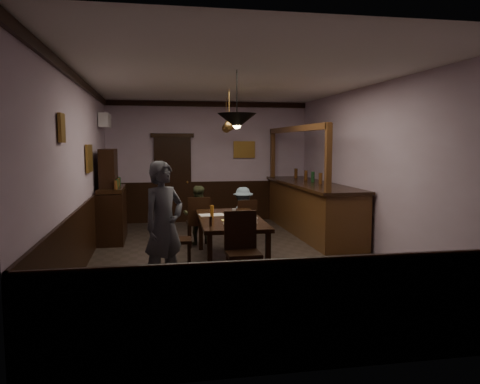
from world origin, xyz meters
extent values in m
cube|color=#2D2621|center=(0.00, 0.00, -0.01)|extent=(5.00, 8.00, 0.01)
cube|color=white|center=(0.00, 0.00, 3.00)|extent=(5.00, 8.00, 0.01)
cube|color=#B59CB2|center=(0.00, 4.00, 1.50)|extent=(5.00, 0.01, 3.00)
cube|color=#B59CB2|center=(0.00, -4.00, 1.50)|extent=(5.00, 0.01, 3.00)
cube|color=#B59CB2|center=(-2.50, 0.00, 1.50)|extent=(0.01, 8.00, 3.00)
cube|color=#B59CB2|center=(2.50, 0.00, 1.50)|extent=(0.01, 8.00, 3.00)
cube|color=black|center=(-0.14, -0.24, 0.72)|extent=(1.08, 2.24, 0.06)
cube|color=black|center=(-0.60, -1.24, 0.34)|extent=(0.07, 0.07, 0.69)
cube|color=black|center=(0.24, -1.27, 0.34)|extent=(0.07, 0.07, 0.69)
cube|color=black|center=(-0.53, 0.80, 0.34)|extent=(0.07, 0.07, 0.69)
cube|color=black|center=(0.31, 0.77, 0.34)|extent=(0.07, 0.07, 0.69)
cube|color=black|center=(-0.54, 1.13, 0.45)|extent=(0.42, 0.42, 0.05)
cube|color=black|center=(-0.54, 0.94, 0.71)|extent=(0.42, 0.05, 0.49)
cube|color=black|center=(-0.38, 1.30, 0.21)|extent=(0.04, 0.04, 0.43)
cube|color=black|center=(-0.72, 1.29, 0.21)|extent=(0.04, 0.04, 0.43)
cube|color=black|center=(-0.37, 0.96, 0.21)|extent=(0.04, 0.04, 0.43)
cube|color=black|center=(-0.71, 0.96, 0.21)|extent=(0.04, 0.04, 0.43)
cube|color=black|center=(0.35, 1.09, 0.41)|extent=(0.43, 0.43, 0.05)
cube|color=black|center=(0.37, 0.92, 0.66)|extent=(0.39, 0.08, 0.46)
cube|color=black|center=(0.49, 1.27, 0.20)|extent=(0.04, 0.04, 0.39)
cube|color=black|center=(0.18, 1.23, 0.20)|extent=(0.04, 0.04, 0.39)
cube|color=black|center=(0.53, 0.96, 0.20)|extent=(0.04, 0.04, 0.39)
cube|color=black|center=(0.22, 0.92, 0.20)|extent=(0.04, 0.04, 0.39)
cube|color=black|center=(-0.20, -1.64, 0.48)|extent=(0.45, 0.45, 0.05)
cube|color=black|center=(-0.20, -1.43, 0.77)|extent=(0.45, 0.04, 0.54)
cube|color=black|center=(-0.38, -1.82, 0.23)|extent=(0.04, 0.04, 0.46)
cube|color=black|center=(-0.01, -1.82, 0.23)|extent=(0.04, 0.04, 0.46)
cube|color=black|center=(-0.38, -1.46, 0.23)|extent=(0.04, 0.04, 0.46)
cube|color=black|center=(-0.02, -1.45, 0.23)|extent=(0.04, 0.04, 0.46)
cube|color=black|center=(-1.00, -0.41, 0.44)|extent=(0.43, 0.43, 0.05)
cube|color=black|center=(-1.19, -0.40, 0.71)|extent=(0.05, 0.41, 0.49)
cube|color=black|center=(-0.84, -0.58, 0.21)|extent=(0.04, 0.04, 0.42)
cube|color=black|center=(-0.83, -0.24, 0.21)|extent=(0.04, 0.04, 0.42)
cube|color=black|center=(-1.17, -0.57, 0.21)|extent=(0.04, 0.04, 0.42)
cube|color=black|center=(-1.16, -0.23, 0.21)|extent=(0.04, 0.04, 0.42)
imported|color=#4D4F58|center=(-1.24, -1.45, 0.87)|extent=(0.75, 0.71, 1.73)
imported|color=#3D4529|center=(-0.54, 1.33, 0.57)|extent=(0.59, 0.47, 1.14)
imported|color=slate|center=(0.36, 1.29, 0.55)|extent=(0.76, 0.50, 1.10)
cube|color=silver|center=(-0.40, 0.10, 0.75)|extent=(0.45, 0.34, 0.01)
cube|color=silver|center=(0.13, 0.05, 0.75)|extent=(0.46, 0.36, 0.01)
cube|color=#FFF45D|center=(-0.24, -0.45, 0.75)|extent=(0.16, 0.16, 0.00)
cylinder|color=white|center=(0.12, -0.79, 0.76)|extent=(0.15, 0.15, 0.01)
imported|color=white|center=(0.16, -0.77, 0.80)|extent=(0.08, 0.08, 0.07)
cylinder|color=white|center=(-0.24, -0.82, 0.76)|extent=(0.22, 0.22, 0.01)
torus|color=#C68C47|center=(-0.27, -0.81, 0.79)|extent=(0.13, 0.13, 0.04)
torus|color=#C68C47|center=(-0.20, -0.80, 0.79)|extent=(0.13, 0.13, 0.04)
cylinder|color=orange|center=(-0.10, -0.37, 0.81)|extent=(0.07, 0.07, 0.12)
cylinder|color=#BF721E|center=(-0.43, -0.13, 0.85)|extent=(0.06, 0.06, 0.20)
cylinder|color=silver|center=(-0.08, -0.23, 0.82)|extent=(0.06, 0.06, 0.15)
cylinder|color=black|center=(-0.55, -0.92, 0.82)|extent=(0.04, 0.04, 0.14)
cube|color=black|center=(-2.20, 1.96, 0.50)|extent=(0.50, 1.40, 1.00)
cube|color=black|center=(-2.20, 1.96, 1.05)|extent=(0.48, 1.35, 0.08)
cube|color=black|center=(-2.25, 1.96, 1.45)|extent=(0.30, 0.90, 0.80)
cube|color=#492813|center=(2.00, 1.97, 0.53)|extent=(0.87, 4.04, 1.06)
cube|color=black|center=(1.98, 1.97, 1.08)|extent=(0.96, 4.14, 0.06)
cube|color=#492813|center=(1.61, 1.97, 2.26)|extent=(0.10, 3.95, 0.12)
cube|color=#492813|center=(1.61, 0.04, 1.69)|extent=(0.10, 0.10, 1.25)
cube|color=#492813|center=(1.61, 3.89, 1.69)|extent=(0.10, 0.10, 1.25)
cube|color=black|center=(-0.90, 3.95, 1.05)|extent=(0.90, 0.06, 2.10)
cube|color=white|center=(-2.38, 2.90, 2.45)|extent=(0.20, 0.85, 0.30)
cube|color=olive|center=(-2.46, -1.60, 2.15)|extent=(0.04, 0.28, 0.36)
cube|color=olive|center=(-2.46, 0.80, 1.70)|extent=(0.04, 0.62, 0.48)
cube|color=olive|center=(0.90, 3.96, 1.80)|extent=(0.55, 0.04, 0.42)
cylinder|color=black|center=(-0.17, -1.04, 2.64)|extent=(0.02, 0.02, 0.72)
cone|color=black|center=(-0.17, -1.04, 2.28)|extent=(0.56, 0.56, 0.22)
sphere|color=#FFD88C|center=(-0.17, -1.04, 2.23)|extent=(0.12, 0.12, 0.12)
cylinder|color=#BF8C3F|center=(0.10, 1.37, 2.65)|extent=(0.02, 0.02, 0.70)
cone|color=#BF8C3F|center=(0.10, 1.37, 2.30)|extent=(0.20, 0.20, 0.22)
sphere|color=#FFD88C|center=(0.10, 1.37, 2.25)|extent=(0.12, 0.12, 0.12)
cylinder|color=#BF8C3F|center=(0.30, 3.04, 2.65)|extent=(0.02, 0.02, 0.70)
cone|color=#BF8C3F|center=(0.30, 3.04, 2.30)|extent=(0.20, 0.20, 0.22)
sphere|color=#FFD88C|center=(0.30, 3.04, 2.25)|extent=(0.12, 0.12, 0.12)
camera|label=1|loc=(-1.35, -7.68, 1.97)|focal=35.00mm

